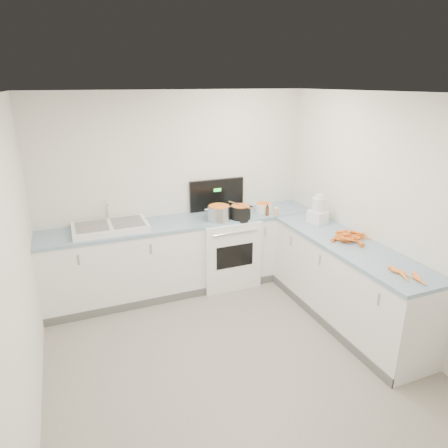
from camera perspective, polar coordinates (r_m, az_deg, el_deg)
name	(u,v)px	position (r m, az deg, el deg)	size (l,w,h in m)	color
floor	(238,366)	(4.09, 2.02, -19.56)	(3.50, 4.00, 0.00)	gray
ceiling	(242,94)	(3.17, 2.59, 18.10)	(3.50, 4.00, 0.00)	silver
wall_back	(177,191)	(5.23, -6.79, 4.72)	(3.50, 2.50, 0.00)	silver
wall_front	(434,416)	(2.07, 27.79, -23.14)	(3.50, 2.50, 0.00)	silver
wall_left	(14,283)	(3.21, -27.85, -7.41)	(4.00, 2.50, 0.00)	silver
wall_right	(397,221)	(4.42, 23.45, 0.38)	(4.00, 2.50, 0.00)	silver
counter_back	(185,255)	(5.22, -5.56, -4.36)	(3.50, 0.62, 0.94)	white
counter_right	(346,282)	(4.72, 17.00, -7.91)	(0.62, 2.20, 0.94)	white
stove	(225,248)	(5.37, 0.12, -3.51)	(0.76, 0.65, 1.36)	white
sink	(110,227)	(4.88, -15.93, -0.38)	(0.86, 0.52, 0.31)	white
steel_pot	(219,214)	(4.99, -0.74, 1.44)	(0.29, 0.29, 0.21)	silver
black_pot	(240,213)	(5.08, 2.35, 1.60)	(0.26, 0.26, 0.19)	black
wooden_spoon	(240,205)	(5.05, 2.37, 2.71)	(0.02, 0.02, 0.44)	#AD7A47
mixing_bowl	(263,207)	(5.38, 5.63, 2.36)	(0.24, 0.24, 0.11)	white
extract_bottle	(267,211)	(5.22, 6.19, 1.84)	(0.05, 0.05, 0.12)	#593319
spice_jar	(276,212)	(5.25, 7.46, 1.75)	(0.05, 0.05, 0.09)	#E5B266
food_processor	(318,211)	(5.02, 13.28, 1.83)	(0.21, 0.24, 0.36)	white
carrot_pile	(350,237)	(4.61, 17.49, -1.76)	(0.47, 0.46, 0.09)	orange
peeled_carrots	(408,275)	(3.94, 24.80, -6.67)	(0.21, 0.41, 0.04)	orange
peelings	(88,227)	(4.81, -18.89, -0.47)	(0.19, 0.20, 0.01)	tan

